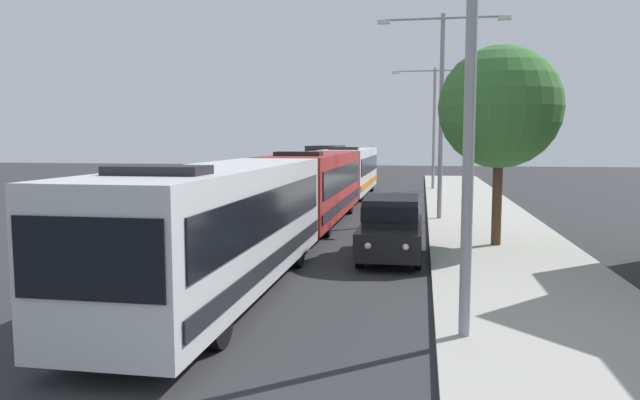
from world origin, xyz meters
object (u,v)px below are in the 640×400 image
Objects in this scene: streetlamp_near at (471,47)px; streetlamp_mid at (442,96)px; bus_lead at (223,224)px; roadside_tree at (500,108)px; white_suv at (391,225)px; bus_second_in_line at (316,184)px; bus_middle at (350,170)px; streetlamp_far at (434,115)px; box_truck_oncoming at (325,163)px.

streetlamp_mid is at bearing 90.00° from streetlamp_near.
streetlamp_mid reaches higher than bus_lead.
roadside_tree is (1.69, 9.67, -0.54)m from streetlamp_near.
white_suv is (3.70, 5.00, -0.66)m from bus_lead.
bus_middle is (-0.00, 12.86, -0.00)m from bus_second_in_line.
bus_middle is at bearing 111.42° from roadside_tree.
streetlamp_far reaches higher than white_suv.
roadside_tree is at bearing 31.79° from white_suv.
bus_middle is 1.83× the size of roadside_tree.
streetlamp_mid is at bearing 104.51° from roadside_tree.
bus_lead is 1.37× the size of box_truck_oncoming.
bus_lead is 30.52m from streetlamp_far.
bus_second_in_line is (0.00, 12.30, 0.00)m from bus_lead.
bus_lead is at bearing -100.26° from streetlamp_far.
box_truck_oncoming is (-3.30, 9.70, 0.03)m from bus_middle.
roadside_tree reaches higher than bus_second_in_line.
streetlamp_far reaches higher than box_truck_oncoming.
bus_lead is 25.16m from bus_middle.
streetlamp_mid is (1.70, 8.63, 4.53)m from white_suv.
bus_middle reaches higher than white_suv.
white_suv is at bearing -76.81° from box_truck_oncoming.
streetlamp_far is (5.40, 29.81, 3.67)m from bus_lead.
bus_second_in_line is 16.21m from streetlamp_near.
bus_lead is 1.38× the size of streetlamp_near.
streetlamp_near is at bearing -78.98° from bus_middle.
streetlamp_near reaches higher than roadside_tree.
streetlamp_near is (5.40, -27.73, 3.56)m from bus_middle.
bus_second_in_line is at bearing -90.00° from bus_middle.
bus_middle is at bearing -71.21° from box_truck_oncoming.
box_truck_oncoming is at bearing 103.19° from white_suv.
streetlamp_far is (0.00, 32.38, 0.11)m from streetlamp_near.
bus_middle is (0.00, 25.16, 0.00)m from bus_lead.
streetlamp_mid is (-0.00, 16.19, 0.31)m from streetlamp_near.
bus_second_in_line is at bearing -166.20° from streetlamp_mid.
streetlamp_mid is 1.36× the size of roadside_tree.
bus_lead is at bearing 154.53° from streetlamp_near.
bus_lead is at bearing -126.51° from white_suv.
streetlamp_far is at bearing 40.78° from bus_middle.
box_truck_oncoming is 29.79m from roadside_tree.
bus_middle is 19.63m from roadside_tree.
bus_second_in_line is 9.29m from roadside_tree.
box_truck_oncoming is 38.59m from streetlamp_near.
bus_middle is 20.51m from white_suv.
bus_second_in_line is 8.21m from white_suv.
bus_second_in_line is at bearing 143.74° from roadside_tree.
box_truck_oncoming is at bearing 98.32° from bus_second_in_line.
bus_second_in_line is at bearing 90.00° from bus_lead.
roadside_tree is at bearing -69.49° from box_truck_oncoming.
bus_lead reaches higher than white_suv.
bus_middle is at bearing 90.00° from bus_second_in_line.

